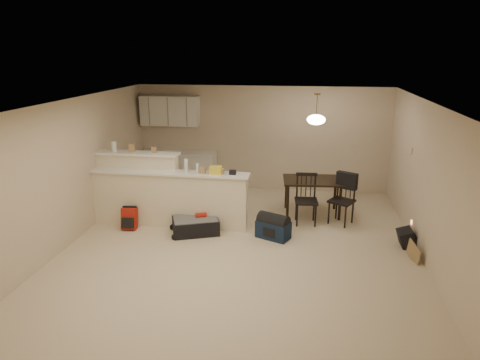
% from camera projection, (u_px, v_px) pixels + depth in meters
% --- Properties ---
extents(room, '(7.00, 7.02, 2.50)m').
position_uv_depth(room, '(240.00, 181.00, 6.96)').
color(room, beige).
rests_on(room, ground).
extents(breakfast_bar, '(3.08, 0.58, 1.39)m').
position_uv_depth(breakfast_bar, '(158.00, 194.00, 8.33)').
color(breakfast_bar, beige).
rests_on(breakfast_bar, ground).
extents(upper_cabinets, '(1.40, 0.34, 0.70)m').
position_uv_depth(upper_cabinets, '(170.00, 111.00, 10.23)').
color(upper_cabinets, white).
rests_on(upper_cabinets, room).
extents(kitchen_counter, '(1.80, 0.60, 0.90)m').
position_uv_depth(kitchen_counter, '(179.00, 171.00, 10.50)').
color(kitchen_counter, white).
rests_on(kitchen_counter, ground).
extents(thermostat, '(0.02, 0.12, 0.12)m').
position_uv_depth(thermostat, '(411.00, 151.00, 7.92)').
color(thermostat, beige).
rests_on(thermostat, room).
extents(jar, '(0.10, 0.10, 0.20)m').
position_uv_depth(jar, '(114.00, 146.00, 8.34)').
color(jar, silver).
rests_on(jar, breakfast_bar).
extents(cereal_box, '(0.10, 0.07, 0.16)m').
position_uv_depth(cereal_box, '(132.00, 148.00, 8.29)').
color(cereal_box, '#A17F53').
rests_on(cereal_box, breakfast_bar).
extents(small_box, '(0.08, 0.06, 0.12)m').
position_uv_depth(small_box, '(154.00, 150.00, 8.23)').
color(small_box, '#A17F53').
rests_on(small_box, breakfast_bar).
extents(bottle_a, '(0.07, 0.07, 0.26)m').
position_uv_depth(bottle_a, '(186.00, 166.00, 7.99)').
color(bottle_a, silver).
rests_on(bottle_a, breakfast_bar).
extents(bottle_b, '(0.06, 0.06, 0.18)m').
position_uv_depth(bottle_b, '(197.00, 168.00, 7.97)').
color(bottle_b, silver).
rests_on(bottle_b, breakfast_bar).
extents(bag_lump, '(0.22, 0.18, 0.14)m').
position_uv_depth(bag_lump, '(216.00, 170.00, 7.92)').
color(bag_lump, '#A17F53').
rests_on(bag_lump, breakfast_bar).
extents(pouch, '(0.12, 0.10, 0.08)m').
position_uv_depth(pouch, '(233.00, 172.00, 7.89)').
color(pouch, '#A17F53').
rests_on(pouch, breakfast_bar).
extents(extra_item_x, '(0.11, 0.10, 0.10)m').
position_uv_depth(extra_item_x, '(221.00, 171.00, 7.92)').
color(extra_item_x, '#A17F53').
rests_on(extra_item_x, breakfast_bar).
extents(extra_item_y, '(0.10, 0.10, 0.12)m').
position_uv_depth(extra_item_y, '(203.00, 170.00, 7.96)').
color(extra_item_y, '#A17F53').
rests_on(extra_item_y, breakfast_bar).
extents(dining_table, '(1.27, 0.91, 0.75)m').
position_uv_depth(dining_table, '(313.00, 184.00, 8.79)').
color(dining_table, black).
rests_on(dining_table, ground).
extents(pendant_lamp, '(0.36, 0.36, 0.62)m').
position_uv_depth(pendant_lamp, '(316.00, 119.00, 8.40)').
color(pendant_lamp, brown).
rests_on(pendant_lamp, room).
extents(dining_chair_near, '(0.47, 0.45, 0.99)m').
position_uv_depth(dining_chair_near, '(306.00, 200.00, 8.33)').
color(dining_chair_near, black).
rests_on(dining_chair_near, ground).
extents(dining_chair_far, '(0.58, 0.57, 0.99)m').
position_uv_depth(dining_chair_far, '(342.00, 200.00, 8.34)').
color(dining_chair_far, black).
rests_on(dining_chair_far, ground).
extents(suitcase, '(0.98, 0.81, 0.28)m').
position_uv_depth(suitcase, '(196.00, 226.00, 8.00)').
color(suitcase, black).
rests_on(suitcase, ground).
extents(red_backpack, '(0.29, 0.20, 0.42)m').
position_uv_depth(red_backpack, '(129.00, 219.00, 8.16)').
color(red_backpack, '#AB1F13').
rests_on(red_backpack, ground).
extents(navy_duffel, '(0.67, 0.54, 0.32)m').
position_uv_depth(navy_duffel, '(273.00, 230.00, 7.78)').
color(navy_duffel, '#13223D').
rests_on(navy_duffel, ground).
extents(black_daypack, '(0.25, 0.35, 0.30)m').
position_uv_depth(black_daypack, '(406.00, 238.00, 7.45)').
color(black_daypack, black).
rests_on(black_daypack, ground).
extents(cardboard_sheet, '(0.11, 0.38, 0.29)m').
position_uv_depth(cardboard_sheet, '(413.00, 252.00, 6.94)').
color(cardboard_sheet, '#A17F53').
rests_on(cardboard_sheet, ground).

